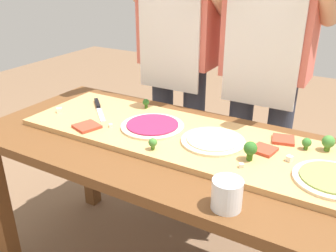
# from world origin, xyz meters

# --- Properties ---
(prep_table) EXTENTS (1.80, 0.73, 0.75)m
(prep_table) POSITION_xyz_m (0.00, 0.00, 0.65)
(prep_table) COLOR brown
(prep_table) RESTS_ON ground
(cutting_board) EXTENTS (1.41, 0.43, 0.02)m
(cutting_board) POSITION_xyz_m (-0.04, 0.04, 0.76)
(cutting_board) COLOR tan
(cutting_board) RESTS_ON prep_table
(chefs_knife) EXTENTS (0.21, 0.20, 0.02)m
(chefs_knife) POSITION_xyz_m (-0.55, 0.10, 0.77)
(chefs_knife) COLOR #B7BABF
(chefs_knife) RESTS_ON cutting_board
(pizza_whole_cheese_artichoke) EXTENTS (0.25, 0.25, 0.02)m
(pizza_whole_cheese_artichoke) POSITION_xyz_m (0.06, 0.04, 0.78)
(pizza_whole_cheese_artichoke) COLOR beige
(pizza_whole_cheese_artichoke) RESTS_ON cutting_board
(pizza_whole_pesto_green) EXTENTS (0.24, 0.24, 0.02)m
(pizza_whole_pesto_green) POSITION_xyz_m (0.49, -0.02, 0.78)
(pizza_whole_pesto_green) COLOR beige
(pizza_whole_pesto_green) RESTS_ON cutting_board
(pizza_whole_beet_magenta) EXTENTS (0.26, 0.26, 0.02)m
(pizza_whole_beet_magenta) POSITION_xyz_m (-0.21, 0.04, 0.78)
(pizza_whole_beet_magenta) COLOR beige
(pizza_whole_beet_magenta) RESTS_ON cutting_board
(pizza_slice_near_left) EXTENTS (0.12, 0.12, 0.01)m
(pizza_slice_near_left) POSITION_xyz_m (-0.45, -0.10, 0.77)
(pizza_slice_near_left) COLOR #BC3D28
(pizza_slice_near_left) RESTS_ON cutting_board
(pizza_slice_far_right) EXTENTS (0.10, 0.10, 0.01)m
(pizza_slice_far_right) POSITION_xyz_m (0.29, 0.18, 0.77)
(pizza_slice_far_right) COLOR #BC3D28
(pizza_slice_far_right) RESTS_ON cutting_board
(pizza_slice_far_left) EXTENTS (0.09, 0.09, 0.01)m
(pizza_slice_far_left) POSITION_xyz_m (0.25, 0.07, 0.77)
(pizza_slice_far_left) COLOR #BC3D28
(pizza_slice_far_left) RESTS_ON cutting_board
(broccoli_floret_front_right) EXTENTS (0.03, 0.03, 0.05)m
(broccoli_floret_front_right) POSITION_xyz_m (0.38, 0.16, 0.79)
(broccoli_floret_front_right) COLOR #3F7220
(broccoli_floret_front_right) RESTS_ON cutting_board
(broccoli_floret_back_mid) EXTENTS (0.05, 0.05, 0.07)m
(broccoli_floret_back_mid) POSITION_xyz_m (0.23, -0.02, 0.81)
(broccoli_floret_back_mid) COLOR #366618
(broccoli_floret_back_mid) RESTS_ON cutting_board
(broccoli_floret_front_left) EXTENTS (0.03, 0.03, 0.05)m
(broccoli_floret_front_left) POSITION_xyz_m (-0.11, -0.13, 0.80)
(broccoli_floret_front_left) COLOR #487A23
(broccoli_floret_front_left) RESTS_ON cutting_board
(broccoli_floret_center_left) EXTENTS (0.03, 0.03, 0.05)m
(broccoli_floret_center_left) POSITION_xyz_m (-0.36, 0.21, 0.80)
(broccoli_floret_center_left) COLOR #366618
(broccoli_floret_center_left) RESTS_ON cutting_board
(broccoli_floret_front_mid) EXTENTS (0.05, 0.05, 0.06)m
(broccoli_floret_front_mid) POSITION_xyz_m (0.45, 0.18, 0.80)
(broccoli_floret_front_mid) COLOR #487A23
(broccoli_floret_front_mid) RESTS_ON cutting_board
(cheese_crumble_a) EXTENTS (0.02, 0.02, 0.01)m
(cheese_crumble_a) POSITION_xyz_m (0.22, -0.09, 0.78)
(cheese_crumble_a) COLOR silver
(cheese_crumble_a) RESTS_ON cutting_board
(cheese_crumble_b) EXTENTS (0.02, 0.02, 0.01)m
(cheese_crumble_b) POSITION_xyz_m (-0.37, -0.04, 0.77)
(cheese_crumble_b) COLOR white
(cheese_crumble_b) RESTS_ON cutting_board
(cheese_crumble_c) EXTENTS (0.02, 0.02, 0.02)m
(cheese_crumble_c) POSITION_xyz_m (0.35, 0.04, 0.78)
(cheese_crumble_c) COLOR silver
(cheese_crumble_c) RESTS_ON cutting_board
(cheese_crumble_d) EXTENTS (0.03, 0.03, 0.02)m
(cheese_crumble_d) POSITION_xyz_m (-0.67, -0.03, 0.78)
(cheese_crumble_d) COLOR silver
(cheese_crumble_d) RESTS_ON cutting_board
(flour_cup) EXTENTS (0.09, 0.09, 0.09)m
(flour_cup) POSITION_xyz_m (0.25, -0.29, 0.79)
(flour_cup) COLOR white
(flour_cup) RESTS_ON prep_table
(cook_left) EXTENTS (0.54, 0.39, 1.67)m
(cook_left) POSITION_xyz_m (-0.37, 0.55, 1.00)
(cook_left) COLOR #333847
(cook_left) RESTS_ON ground
(cook_right) EXTENTS (0.54, 0.39, 1.67)m
(cook_right) POSITION_xyz_m (0.09, 0.55, 1.00)
(cook_right) COLOR #333847
(cook_right) RESTS_ON ground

